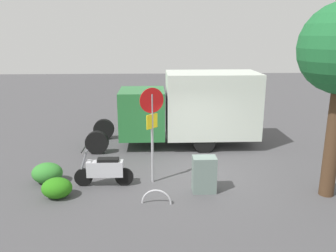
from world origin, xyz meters
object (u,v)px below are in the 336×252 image
utility_cabinet (204,174)px  motorcycle (105,170)px  box_truck_near (189,106)px  bike_rack_hoop (157,204)px  stop_sign (152,121)px

utility_cabinet → motorcycle: bearing=-10.1°
box_truck_near → bike_rack_hoop: size_ratio=8.11×
stop_sign → utility_cabinet: bearing=154.2°
box_truck_near → bike_rack_hoop: 5.58m
stop_sign → bike_rack_hoop: (-0.10, 1.44, -2.00)m
box_truck_near → bike_rack_hoop: box_truck_near is taller
motorcycle → utility_cabinet: size_ratio=1.68×
box_truck_near → stop_sign: (1.52, 3.69, 0.35)m
box_truck_near → utility_cabinet: size_ratio=6.38×
box_truck_near → motorcycle: size_ratio=3.81×
utility_cabinet → bike_rack_hoop: utility_cabinet is taller
box_truck_near → motorcycle: 5.03m
box_truck_near → motorcycle: box_truck_near is taller
motorcycle → stop_sign: size_ratio=0.60×
motorcycle → utility_cabinet: 3.03m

